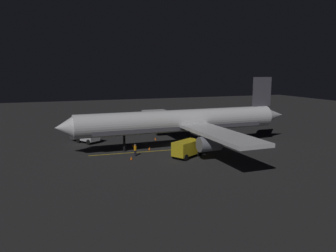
# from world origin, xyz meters

# --- Properties ---
(ground_plane) EXTENTS (180.00, 180.00, 0.20)m
(ground_plane) POSITION_xyz_m (0.00, 0.00, -0.10)
(ground_plane) COLOR #252526
(apron_guide_stripe) EXTENTS (1.40, 21.56, 0.01)m
(apron_guide_stripe) POSITION_xyz_m (-1.69, 4.00, 0.00)
(apron_guide_stripe) COLOR gold
(apron_guide_stripe) RESTS_ON ground_plane
(airliner) EXTENTS (37.29, 39.76, 11.11)m
(airliner) POSITION_xyz_m (0.01, -0.65, 4.05)
(airliner) COLOR white
(airliner) RESTS_ON ground_plane
(baggage_truck) EXTENTS (5.76, 4.74, 2.32)m
(baggage_truck) POSITION_xyz_m (8.53, 13.98, 1.20)
(baggage_truck) COLOR silver
(baggage_truck) RESTS_ON ground_plane
(catering_truck) EXTENTS (5.04, 6.51, 2.39)m
(catering_truck) POSITION_xyz_m (-6.56, 1.15, 1.25)
(catering_truck) COLOR gold
(catering_truck) RESTS_ON ground_plane
(ground_crew_worker) EXTENTS (0.40, 0.40, 1.74)m
(ground_crew_worker) POSITION_xyz_m (-3.61, 8.39, 0.89)
(ground_crew_worker) COLOR black
(ground_crew_worker) RESTS_ON ground_plane
(traffic_cone_near_left) EXTENTS (0.50, 0.50, 0.55)m
(traffic_cone_near_left) POSITION_xyz_m (-5.51, 9.47, 0.25)
(traffic_cone_near_left) COLOR #EA590F
(traffic_cone_near_left) RESTS_ON ground_plane
(traffic_cone_near_right) EXTENTS (0.50, 0.50, 0.55)m
(traffic_cone_near_right) POSITION_xyz_m (2.34, 7.25, 0.25)
(traffic_cone_near_right) COLOR #EA590F
(traffic_cone_near_right) RESTS_ON ground_plane
(traffic_cone_under_wing) EXTENTS (0.50, 0.50, 0.55)m
(traffic_cone_under_wing) POSITION_xyz_m (6.08, 2.16, 0.25)
(traffic_cone_under_wing) COLOR #EA590F
(traffic_cone_under_wing) RESTS_ON ground_plane
(traffic_cone_far) EXTENTS (0.50, 0.50, 0.55)m
(traffic_cone_far) POSITION_xyz_m (-0.85, 5.40, 0.25)
(traffic_cone_far) COLOR #EA590F
(traffic_cone_far) RESTS_ON ground_plane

